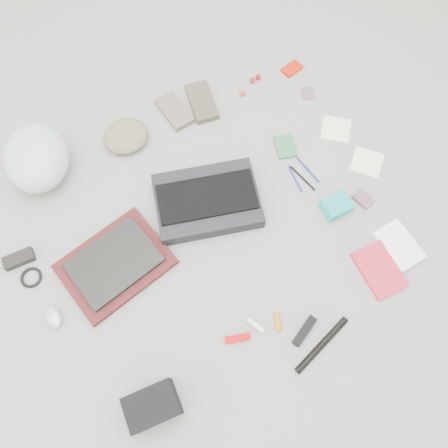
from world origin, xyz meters
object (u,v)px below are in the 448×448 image
bike_helmet (37,157)px  camera_bag (153,406)px  messenger_bag (207,201)px  accordion_wallet (336,206)px  book_red (379,270)px  laptop (114,262)px

bike_helmet → camera_bag: (0.00, -1.07, -0.04)m
messenger_bag → accordion_wallet: bearing=-13.6°
camera_bag → book_red: size_ratio=0.84×
bike_helmet → book_red: (0.97, -1.05, -0.09)m
bike_helmet → book_red: 1.44m
bike_helmet → accordion_wallet: bearing=-20.5°
accordion_wallet → book_red: bearing=-87.8°
messenger_bag → accordion_wallet: messenger_bag is taller
messenger_bag → book_red: (0.45, -0.57, -0.02)m
camera_bag → messenger_bag: bearing=54.5°
laptop → book_red: 1.02m
messenger_bag → accordion_wallet: 0.52m
laptop → bike_helmet: (-0.09, 0.54, 0.06)m
bike_helmet → book_red: size_ratio=1.58×
laptop → bike_helmet: size_ratio=0.99×
laptop → camera_bag: camera_bag is taller
messenger_bag → laptop: bearing=-155.1°
messenger_bag → laptop: (-0.43, -0.06, 0.00)m
camera_bag → accordion_wallet: bearing=24.2°
laptop → book_red: laptop is taller
bike_helmet → camera_bag: size_ratio=1.87×
book_red → accordion_wallet: size_ratio=1.86×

